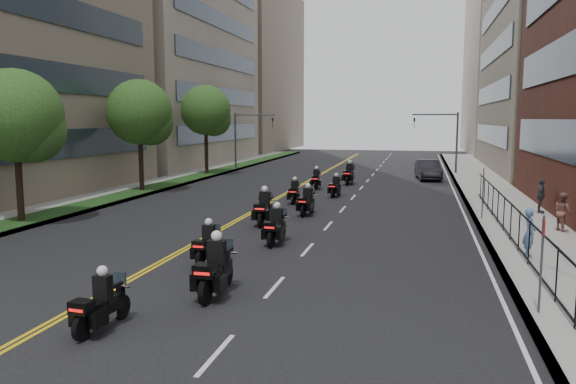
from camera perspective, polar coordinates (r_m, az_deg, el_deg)
name	(u,v)px	position (r m, az deg, el deg)	size (l,w,h in m)	color
ground	(84,341)	(14.04, -20.04, -14.05)	(160.00, 160.00, 0.00)	black
sidewalk_right	(497,201)	(36.47, 20.51, -0.83)	(4.00, 90.00, 0.15)	gray
sidewalk_left	(139,189)	(41.04, -14.94, 0.27)	(4.00, 90.00, 0.15)	gray
grass_strip	(149,188)	(40.65, -13.95, 0.37)	(2.00, 90.00, 0.04)	#163A15
building_right_far	(524,63)	(90.30, 22.81, 11.96)	(15.00, 28.00, 26.00)	gray
building_left_mid	(153,9)	(66.83, -13.60, 17.59)	(16.11, 28.00, 34.00)	gray
building_left_far	(238,69)	(93.90, -5.05, 12.31)	(16.00, 28.00, 26.00)	gray
iron_fence	(515,226)	(23.49, 22.05, -3.22)	(0.05, 28.00, 1.50)	black
street_trees	(97,117)	(34.72, -18.84, 7.23)	(4.40, 38.40, 7.98)	#312116
traffic_signal_right	(446,133)	(52.90, 15.77, 5.75)	(4.09, 0.20, 5.60)	#3F3F44
traffic_signal_left	(245,132)	(55.49, -4.43, 6.07)	(4.09, 0.20, 5.60)	#3F3F44
motorcycle_0	(100,305)	(14.36, -18.53, -10.88)	(0.57, 2.12, 1.56)	black
motorcycle_1	(215,271)	(16.26, -7.40, -7.92)	(0.58, 2.54, 1.88)	black
motorcycle_2	(208,246)	(19.89, -8.17, -5.43)	(0.49, 2.15, 1.59)	black
motorcycle_3	(276,228)	(22.68, -1.22, -3.64)	(0.54, 2.30, 1.70)	black
motorcycle_4	(264,210)	(26.76, -2.45, -1.79)	(0.65, 2.52, 1.86)	black
motorcycle_5	(307,203)	(29.45, 1.95, -1.08)	(0.60, 2.27, 1.68)	black
motorcycle_6	(294,193)	(33.59, 0.66, -0.08)	(0.58, 2.15, 1.58)	black
motorcycle_7	(336,187)	(36.45, 4.86, 0.47)	(0.60, 2.09, 1.54)	black
motorcycle_8	(316,180)	(40.40, 2.89, 1.23)	(0.60, 2.24, 1.65)	black
motorcycle_9	(349,175)	(43.39, 6.25, 1.75)	(0.62, 2.55, 1.88)	black
parked_sedan	(428,170)	(48.03, 14.05, 2.20)	(1.72, 4.94, 1.63)	black
pedestrian_a	(529,233)	(21.68, 23.33, -3.82)	(0.64, 0.42, 1.75)	#55739C
pedestrian_b	(563,212)	(27.36, 26.14, -1.80)	(0.82, 0.64, 1.69)	#8A544B
pedestrian_c	(541,196)	(31.94, 24.30, -0.35)	(1.07, 0.44, 1.82)	#424148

